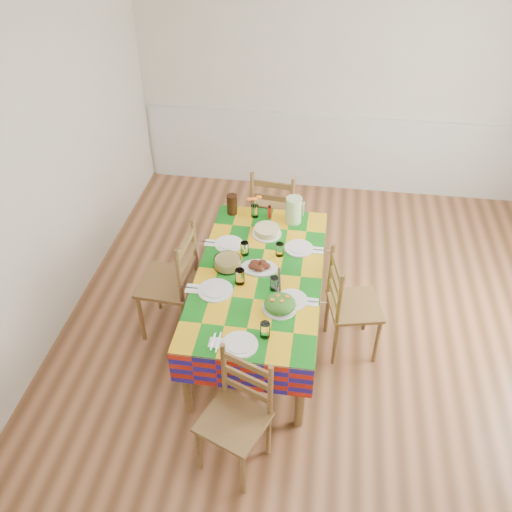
{
  "coord_description": "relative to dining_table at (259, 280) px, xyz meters",
  "views": [
    {
      "loc": [
        -0.08,
        -3.31,
        3.46
      ],
      "look_at": [
        -0.56,
        -0.06,
        0.85
      ],
      "focal_mm": 38.0,
      "sensor_mm": 36.0,
      "label": 1
    }
  ],
  "objects": [
    {
      "name": "salad_platter",
      "position": [
        0.2,
        -0.38,
        0.12
      ],
      "size": [
        0.26,
        0.26,
        0.11
      ],
      "color": "white",
      "rests_on": "dining_table"
    },
    {
      "name": "chair_right",
      "position": [
        0.73,
        -0.01,
        -0.17
      ],
      "size": [
        0.48,
        0.5,
        0.95
      ],
      "rotation": [
        0.0,
        0.0,
        1.8
      ],
      "color": "brown",
      "rests_on": "room"
    },
    {
      "name": "chair_near",
      "position": [
        0.02,
        -1.15,
        -0.18
      ],
      "size": [
        0.52,
        0.51,
        0.92
      ],
      "rotation": [
        0.0,
        0.0,
        -0.38
      ],
      "color": "brown",
      "rests_on": "room"
    },
    {
      "name": "setting_near_head",
      "position": [
        0.03,
        -0.73,
        0.1
      ],
      "size": [
        0.41,
        0.27,
        0.12
      ],
      "color": "white",
      "rests_on": "dining_table"
    },
    {
      "name": "wainscot",
      "position": [
        0.52,
        2.58,
        -0.15
      ],
      "size": [
        4.41,
        0.06,
        0.92
      ],
      "color": "silver",
      "rests_on": "room"
    },
    {
      "name": "setting_left_far",
      "position": [
        -0.26,
        0.28,
        0.1
      ],
      "size": [
        0.44,
        0.26,
        0.12
      ],
      "rotation": [
        0.0,
        0.0,
        1.57
      ],
      "color": "white",
      "rests_on": "dining_table"
    },
    {
      "name": "pasta_bowl",
      "position": [
        -0.26,
        0.04,
        0.12
      ],
      "size": [
        0.22,
        0.22,
        0.08
      ],
      "color": "white",
      "rests_on": "dining_table"
    },
    {
      "name": "hot_sauce",
      "position": [
        -0.02,
        0.77,
        0.14
      ],
      "size": [
        0.03,
        0.03,
        0.13
      ],
      "primitive_type": "cylinder",
      "color": "red",
      "rests_on": "dining_table"
    },
    {
      "name": "setting_right_far",
      "position": [
        0.23,
        0.31,
        0.1
      ],
      "size": [
        0.45,
        0.26,
        0.11
      ],
      "rotation": [
        0.0,
        0.0,
        -1.57
      ],
      "color": "white",
      "rests_on": "dining_table"
    },
    {
      "name": "tea_pitcher",
      "position": [
        -0.36,
        0.79,
        0.17
      ],
      "size": [
        0.09,
        0.09,
        0.19
      ],
      "primitive_type": "cylinder",
      "color": "black",
      "rests_on": "dining_table"
    },
    {
      "name": "room",
      "position": [
        0.52,
        0.1,
        0.71
      ],
      "size": [
        4.58,
        5.08,
        2.78
      ],
      "color": "brown",
      "rests_on": "ground"
    },
    {
      "name": "meat_platter",
      "position": [
        -0.01,
        0.05,
        0.1
      ],
      "size": [
        0.29,
        0.21,
        0.06
      ],
      "color": "white",
      "rests_on": "dining_table"
    },
    {
      "name": "serving_utensils",
      "position": [
        0.14,
        -0.07,
        0.08
      ],
      "size": [
        0.13,
        0.29,
        0.01
      ],
      "color": "black",
      "rests_on": "dining_table"
    },
    {
      "name": "flower_vase",
      "position": [
        -0.15,
        0.77,
        0.17
      ],
      "size": [
        0.14,
        0.11,
        0.22
      ],
      "color": "white",
      "rests_on": "dining_table"
    },
    {
      "name": "name_card",
      "position": [
        0.0,
        -0.88,
        0.09
      ],
      "size": [
        0.08,
        0.02,
        0.02
      ],
      "primitive_type": "cube",
      "color": "white",
      "rests_on": "dining_table"
    },
    {
      "name": "cake",
      "position": [
        -0.01,
        0.52,
        0.11
      ],
      "size": [
        0.25,
        0.25,
        0.07
      ],
      "color": "white",
      "rests_on": "dining_table"
    },
    {
      "name": "setting_right_near",
      "position": [
        0.24,
        -0.24,
        0.1
      ],
      "size": [
        0.44,
        0.25,
        0.11
      ],
      "rotation": [
        0.0,
        0.0,
        -1.57
      ],
      "color": "white",
      "rests_on": "dining_table"
    },
    {
      "name": "setting_left_near",
      "position": [
        -0.24,
        -0.22,
        0.11
      ],
      "size": [
        0.49,
        0.29,
        0.13
      ],
      "rotation": [
        0.0,
        0.0,
        1.57
      ],
      "color": "white",
      "rests_on": "dining_table"
    },
    {
      "name": "chair_far",
      "position": [
        -0.01,
        1.15,
        -0.14
      ],
      "size": [
        0.5,
        0.48,
        1.01
      ],
      "rotation": [
        0.0,
        0.0,
        3.01
      ],
      "color": "brown",
      "rests_on": "room"
    },
    {
      "name": "green_pitcher",
      "position": [
        0.2,
        0.74,
        0.2
      ],
      "size": [
        0.14,
        0.14,
        0.24
      ],
      "primitive_type": "cylinder",
      "color": "#B3D899",
      "rests_on": "dining_table"
    },
    {
      "name": "chair_left",
      "position": [
        -0.72,
        -0.0,
        -0.12
      ],
      "size": [
        0.47,
        0.49,
        1.04
      ],
      "rotation": [
        0.0,
        0.0,
        -1.63
      ],
      "color": "brown",
      "rests_on": "room"
    },
    {
      "name": "dining_table",
      "position": [
        0.0,
        0.0,
        0.0
      ],
      "size": [
        0.99,
        1.83,
        0.71
      ],
      "color": "brown",
      "rests_on": "room"
    }
  ]
}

